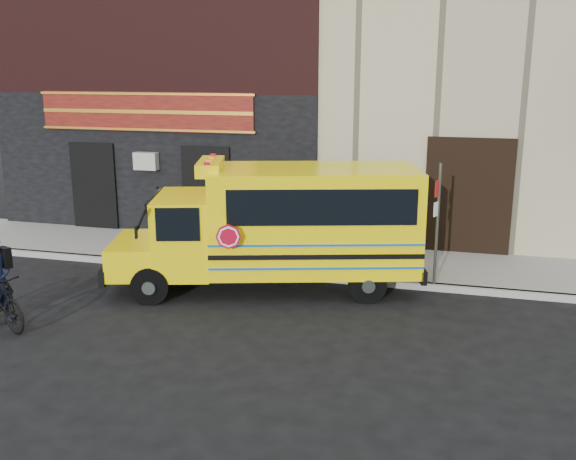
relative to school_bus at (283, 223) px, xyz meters
The scene contains 6 objects.
ground 2.42m from the school_bus, 90.80° to the right, with size 120.00×120.00×0.00m, color black.
curb 1.60m from the school_bus, 92.13° to the left, with size 40.00×0.20×0.15m, color #9A9A95.
sidewalk 2.63m from the school_bus, 90.68° to the left, with size 40.00×3.00×0.15m, color gray.
building 9.73m from the school_bus, 90.48° to the left, with size 20.00×10.70×12.00m.
school_bus is the anchor object (origin of this frame).
sign_pole 3.37m from the school_bus, 11.57° to the left, with size 0.12×0.24×2.87m.
Camera 1 is at (3.67, -11.44, 4.85)m, focal length 40.00 mm.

